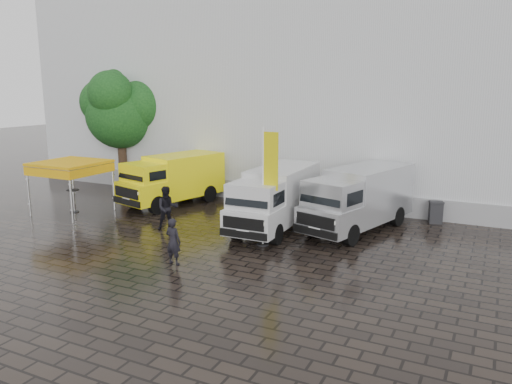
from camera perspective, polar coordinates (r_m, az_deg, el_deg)
ground at (r=18.76m, az=0.67°, el=-7.15°), size 120.00×120.00×0.00m
exhibition_hall at (r=32.47m, az=16.59°, el=11.25°), size 44.00×16.00×12.00m
hall_plinth at (r=25.23m, az=12.67°, el=-1.24°), size 44.00×0.15×1.00m
van_yellow at (r=26.55m, az=-9.54°, el=1.30°), size 3.56×6.01×2.60m
van_white at (r=21.63m, az=2.18°, el=-0.91°), size 2.15×6.15×2.65m
van_silver at (r=21.88m, az=11.61°, el=-0.92°), size 3.73×6.58×2.71m
canopy_tent at (r=25.90m, az=-20.57°, el=2.89°), size 2.98×2.98×2.57m
flagpole at (r=19.15m, az=1.30°, el=1.24°), size 0.88×0.50×4.66m
tree at (r=31.87m, az=-15.25°, el=8.99°), size 4.09×4.15×7.33m
cocktail_table at (r=26.37m, az=-20.11°, el=-0.96°), size 0.60×0.60×1.14m
wheelie_bin at (r=24.29m, az=19.85°, el=-2.18°), size 0.74×0.74×1.01m
person_front at (r=17.77m, az=-9.44°, el=-5.58°), size 0.63×0.43×1.67m
person_tent at (r=22.01m, az=-10.08°, el=-1.83°), size 1.18×1.17×1.92m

